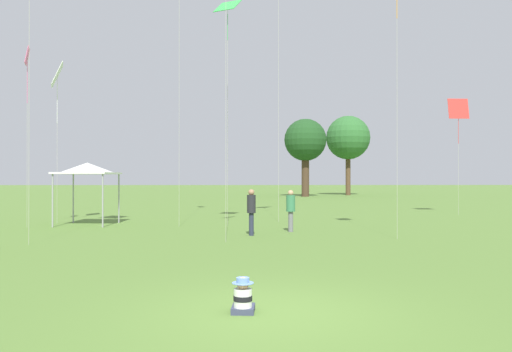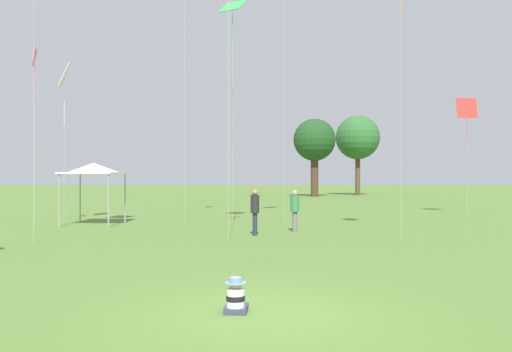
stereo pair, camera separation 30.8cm
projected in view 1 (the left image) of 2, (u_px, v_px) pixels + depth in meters
ground_plane at (272, 313)px, 8.09m from camera, size 300.00×300.00×0.00m
seated_toddler at (243, 297)px, 8.12m from camera, size 0.40×0.50×0.59m
person_standing_0 at (291, 207)px, 20.37m from camera, size 0.48×0.48×1.70m
person_standing_3 at (251, 208)px, 19.05m from camera, size 0.47×0.47×1.77m
canopy_tent at (87, 169)px, 23.37m from camera, size 2.68×2.68×2.92m
kite_0 at (228, 12)px, 22.71m from camera, size 1.33×1.24×10.40m
kite_2 at (57, 78)px, 24.12m from camera, size 0.90×1.34×7.77m
kite_3 at (27, 63)px, 22.18m from camera, size 0.41×0.79×8.03m
kite_6 at (458, 110)px, 30.12m from camera, size 1.26×0.29×7.02m
distant_tree_0 at (348, 138)px, 64.00m from camera, size 5.61×5.61×10.20m
distant_tree_1 at (305, 141)px, 59.07m from camera, size 5.00×5.00×9.23m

